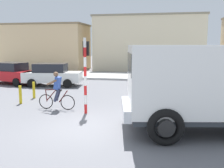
{
  "coord_description": "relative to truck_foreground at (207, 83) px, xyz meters",
  "views": [
    {
      "loc": [
        2.5,
        -8.73,
        2.91
      ],
      "look_at": [
        0.32,
        2.5,
        1.2
      ],
      "focal_mm": 42.25,
      "sensor_mm": 36.0,
      "label": 1
    }
  ],
  "objects": [
    {
      "name": "traffic_light_pole",
      "position": [
        -4.65,
        1.61,
        0.4
      ],
      "size": [
        0.24,
        0.43,
        3.2
      ],
      "color": "red",
      "rests_on": "ground"
    },
    {
      "name": "building_corner_left",
      "position": [
        -15.16,
        20.62,
        0.99
      ],
      "size": [
        9.66,
        5.13,
        5.31
      ],
      "color": "#D1B284",
      "rests_on": "ground"
    },
    {
      "name": "car_red_near",
      "position": [
        -12.51,
        8.76,
        -0.85
      ],
      "size": [
        4.31,
        2.7,
        1.6
      ],
      "color": "red",
      "rests_on": "ground"
    },
    {
      "name": "bollard_near",
      "position": [
        -8.37,
        2.72,
        -1.22
      ],
      "size": [
        0.14,
        0.14,
        0.9
      ],
      "primitive_type": "cylinder",
      "color": "gold",
      "rests_on": "ground"
    },
    {
      "name": "truck_foreground",
      "position": [
        0.0,
        0.0,
        0.0
      ],
      "size": [
        5.77,
        3.53,
        2.9
      ],
      "color": "white",
      "rests_on": "ground"
    },
    {
      "name": "ground_plane",
      "position": [
        -3.95,
        -0.29,
        -1.67
      ],
      "size": [
        120.0,
        120.0,
        0.0
      ],
      "primitive_type": "plane",
      "color": "slate"
    },
    {
      "name": "bollard_far",
      "position": [
        -8.37,
        4.12,
        -1.22
      ],
      "size": [
        0.14,
        0.14,
        0.9
      ],
      "primitive_type": "cylinder",
      "color": "gold",
      "rests_on": "ground"
    },
    {
      "name": "building_mid_block",
      "position": [
        -3.15,
        22.32,
        1.41
      ],
      "size": [
        12.21,
        6.63,
        6.14
      ],
      "color": "beige",
      "rests_on": "ground"
    },
    {
      "name": "car_white_mid",
      "position": [
        -9.17,
        8.41,
        -0.85
      ],
      "size": [
        4.19,
        2.27,
        1.6
      ],
      "color": "white",
      "rests_on": "ground"
    },
    {
      "name": "sidewalk_far",
      "position": [
        -3.95,
        14.65,
        -1.59
      ],
      "size": [
        80.0,
        5.0,
        0.16
      ],
      "primitive_type": "cube",
      "color": "#ADADA8",
      "rests_on": "ground"
    },
    {
      "name": "cyclist",
      "position": [
        -6.13,
        1.96,
        -0.8
      ],
      "size": [
        1.73,
        0.5,
        1.72
      ],
      "color": "black",
      "rests_on": "ground"
    },
    {
      "name": "pedestrian_near_kerb",
      "position": [
        -2.34,
        9.54,
        -0.82
      ],
      "size": [
        0.34,
        0.22,
        1.62
      ],
      "color": "#2D334C",
      "rests_on": "ground"
    }
  ]
}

